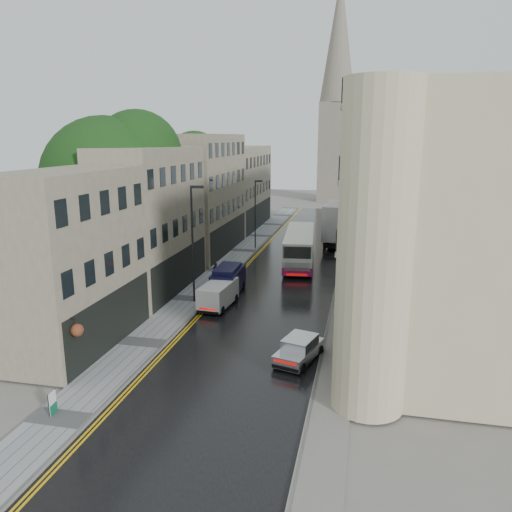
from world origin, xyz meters
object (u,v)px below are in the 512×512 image
at_px(cream_bus, 285,255).
at_px(pedestrian, 216,272).
at_px(tree_near, 108,203).
at_px(estate_sign, 52,403).
at_px(white_lorry, 325,226).
at_px(navy_van, 212,285).
at_px(white_van, 200,300).
at_px(silver_hatchback, 277,355).
at_px(lamp_post_far, 255,215).
at_px(tree_far, 176,194).
at_px(lamp_post_near, 193,245).

bearing_deg(cream_bus, pedestrian, -144.35).
relative_size(tree_near, estate_sign, 14.18).
bearing_deg(white_lorry, navy_van, -105.18).
bearing_deg(pedestrian, navy_van, 111.17).
bearing_deg(white_van, silver_hatchback, -42.40).
distance_m(white_van, estate_sign, 14.05).
relative_size(cream_bus, silver_hatchback, 3.14).
xyz_separation_m(cream_bus, lamp_post_far, (-4.59, 8.45, 2.18)).
distance_m(tree_far, white_van, 18.82).
height_order(cream_bus, navy_van, cream_bus).
relative_size(cream_bus, white_van, 2.82).
height_order(tree_near, white_lorry, tree_near).
xyz_separation_m(white_van, lamp_post_far, (-0.59, 20.27, 2.82)).
bearing_deg(tree_far, white_lorry, 23.68).
bearing_deg(tree_near, silver_hatchback, -35.01).
relative_size(white_lorry, pedestrian, 5.81).
relative_size(white_van, pedestrian, 2.58).
relative_size(white_van, estate_sign, 4.11).
bearing_deg(white_van, tree_far, 120.65).
bearing_deg(lamp_post_far, silver_hatchback, -90.54).
bearing_deg(lamp_post_near, white_lorry, 60.04).
height_order(silver_hatchback, estate_sign, silver_hatchback).
height_order(navy_van, pedestrian, navy_van).
bearing_deg(tree_far, lamp_post_near, -64.62).
height_order(navy_van, lamp_post_near, lamp_post_near).
bearing_deg(lamp_post_far, lamp_post_near, -106.91).
xyz_separation_m(white_lorry, white_van, (-6.66, -22.63, -1.47)).
relative_size(pedestrian, lamp_post_near, 0.19).
bearing_deg(cream_bus, estate_sign, -108.63).
bearing_deg(cream_bus, white_van, -114.11).
bearing_deg(white_lorry, white_van, -102.99).
height_order(white_van, lamp_post_near, lamp_post_near).
distance_m(white_lorry, silver_hatchback, 29.83).
distance_m(silver_hatchback, white_van, 9.77).
xyz_separation_m(tree_near, silver_hatchback, (14.84, -10.40, -6.25)).
bearing_deg(silver_hatchback, estate_sign, -126.55).
distance_m(white_lorry, pedestrian, 17.18).
height_order(silver_hatchback, white_van, white_van).
bearing_deg(tree_far, estate_sign, -79.01).
bearing_deg(lamp_post_near, tree_near, 159.96).
bearing_deg(white_lorry, lamp_post_near, -107.13).
bearing_deg(tree_near, estate_sign, -70.25).
xyz_separation_m(white_lorry, lamp_post_far, (-7.25, -2.36, 1.35)).
relative_size(navy_van, estate_sign, 4.66).
bearing_deg(navy_van, lamp_post_far, 90.02).
distance_m(cream_bus, white_van, 12.49).
bearing_deg(tree_near, white_van, -21.58).
relative_size(tree_near, white_lorry, 1.53).
relative_size(silver_hatchback, pedestrian, 2.31).
distance_m(pedestrian, estate_sign, 21.30).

